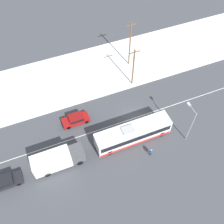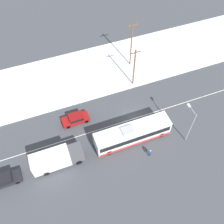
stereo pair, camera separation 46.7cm
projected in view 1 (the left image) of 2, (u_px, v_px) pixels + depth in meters
The scene contains 11 objects.
ground_plane at pixel (134, 118), 42.10m from camera, with size 120.00×120.00×0.00m, color #424449.
snow_lot at pixel (106, 68), 48.82m from camera, with size 80.00×12.58×0.12m.
lane_marking_center at pixel (134, 118), 42.10m from camera, with size 60.00×0.12×0.00m.
city_bus at pixel (133, 133), 38.60m from camera, with size 11.46×2.57×3.19m.
box_truck at pixel (57, 160), 35.99m from camera, with size 7.21×2.30×3.02m.
sedan_car at pixel (76, 119), 41.03m from camera, with size 4.26×1.80×1.48m.
parked_car_near_truck at pixel (5, 182), 35.05m from camera, with size 4.48×1.80×1.43m.
pedestrian_at_stop at pixel (151, 152), 37.49m from camera, with size 0.56×0.25×1.57m.
streetlamp at pixel (191, 121), 36.74m from camera, with size 0.36×2.23×6.57m.
utility_pole_roadside at pixel (133, 67), 43.25m from camera, with size 1.80×0.24×7.73m.
utility_pole_snowlot at pixel (130, 44), 45.61m from camera, with size 1.80×0.24×9.14m.
Camera 1 is at (-12.17, -20.98, 34.60)m, focal length 42.00 mm.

